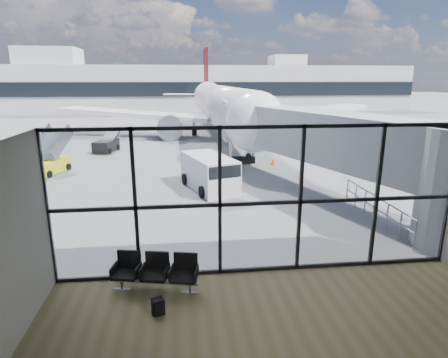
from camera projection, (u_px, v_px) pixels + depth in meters
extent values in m
plane|color=slate|center=(198.00, 123.00, 49.94)|extent=(220.00, 220.00, 0.00)
cube|color=silver|center=(311.00, 152.00, 6.55)|extent=(12.00, 8.00, 0.02)
cube|color=white|center=(260.00, 202.00, 10.97)|extent=(12.00, 0.04, 4.50)
cube|color=black|center=(259.00, 269.00, 11.54)|extent=(12.00, 0.12, 0.10)
cube|color=black|center=(260.00, 203.00, 10.99)|extent=(12.00, 0.12, 0.10)
cube|color=black|center=(262.00, 127.00, 10.40)|extent=(12.00, 0.12, 0.10)
cube|color=black|center=(47.00, 209.00, 10.31)|extent=(0.10, 0.12, 4.50)
cube|color=black|center=(136.00, 206.00, 10.58)|extent=(0.10, 0.12, 4.50)
cube|color=black|center=(220.00, 203.00, 10.84)|extent=(0.10, 0.12, 4.50)
cube|color=black|center=(300.00, 200.00, 11.10)|extent=(0.10, 0.12, 4.50)
cube|color=black|center=(377.00, 197.00, 11.37)|extent=(0.10, 0.12, 4.50)
cube|color=#A5A6AA|center=(316.00, 135.00, 18.95)|extent=(7.45, 14.81, 2.40)
cube|color=#A5A6AA|center=(242.00, 120.00, 25.38)|extent=(2.60, 2.20, 2.60)
cylinder|color=gray|center=(231.00, 151.00, 25.84)|extent=(0.20, 0.20, 1.80)
cylinder|color=gray|center=(253.00, 151.00, 26.01)|extent=(0.20, 0.20, 1.80)
cylinder|color=black|center=(242.00, 160.00, 26.09)|extent=(1.80, 0.56, 0.56)
cylinder|color=gray|center=(415.00, 235.00, 12.80)|extent=(0.06, 0.06, 1.10)
cylinder|color=gray|center=(400.00, 226.00, 13.66)|extent=(0.06, 0.06, 1.10)
cylinder|color=gray|center=(387.00, 217.00, 14.52)|extent=(0.06, 0.06, 1.10)
cylinder|color=gray|center=(375.00, 209.00, 15.39)|extent=(0.06, 0.06, 1.10)
cylinder|color=gray|center=(365.00, 202.00, 16.25)|extent=(0.06, 0.06, 1.10)
cylinder|color=gray|center=(356.00, 196.00, 17.11)|extent=(0.06, 0.06, 1.10)
cylinder|color=gray|center=(347.00, 190.00, 17.98)|extent=(0.06, 0.06, 1.10)
cylinder|color=gray|center=(377.00, 197.00, 15.25)|extent=(0.06, 5.40, 0.06)
cylinder|color=gray|center=(375.00, 208.00, 15.37)|extent=(0.06, 5.40, 0.06)
cube|color=#B6B6B1|center=(192.00, 88.00, 70.01)|extent=(80.00, 12.00, 8.00)
cube|color=black|center=(193.00, 89.00, 64.15)|extent=(80.00, 0.20, 2.40)
cube|color=#B6B6B1|center=(49.00, 57.00, 65.83)|extent=(10.00, 8.00, 3.00)
cube|color=#B6B6B1|center=(287.00, 61.00, 70.69)|extent=(6.00, 6.00, 2.00)
cylinder|color=#382619|center=(29.00, 99.00, 76.57)|extent=(0.50, 0.50, 3.42)
sphere|color=black|center=(27.00, 78.00, 75.49)|extent=(6.27, 6.27, 6.27)
cylinder|color=#382619|center=(60.00, 101.00, 77.32)|extent=(0.50, 0.50, 2.70)
sphere|color=black|center=(58.00, 84.00, 76.47)|extent=(4.95, 4.95, 4.95)
cylinder|color=#382619|center=(90.00, 100.00, 77.94)|extent=(0.50, 0.50, 3.06)
sphere|color=black|center=(88.00, 81.00, 76.97)|extent=(5.61, 5.61, 5.61)
cylinder|color=#382619|center=(119.00, 99.00, 78.55)|extent=(0.50, 0.50, 3.42)
sphere|color=black|center=(118.00, 78.00, 77.46)|extent=(6.27, 6.27, 6.27)
cube|color=gray|center=(155.00, 282.00, 10.38)|extent=(2.35, 0.57, 0.04)
cube|color=black|center=(126.00, 274.00, 10.40)|extent=(0.79, 0.75, 0.09)
cube|color=black|center=(129.00, 260.00, 10.62)|extent=(0.67, 0.21, 0.60)
cube|color=black|center=(155.00, 276.00, 10.33)|extent=(0.79, 0.75, 0.09)
cube|color=black|center=(157.00, 261.00, 10.54)|extent=(0.67, 0.21, 0.60)
cube|color=black|center=(184.00, 277.00, 10.25)|extent=(0.79, 0.75, 0.09)
cube|color=black|center=(186.00, 263.00, 10.47)|extent=(0.67, 0.21, 0.60)
cylinder|color=gray|center=(122.00, 285.00, 10.50)|extent=(0.07, 0.07, 0.27)
cylinder|color=gray|center=(190.00, 288.00, 10.33)|extent=(0.07, 0.07, 0.27)
cube|color=black|center=(158.00, 307.00, 9.36)|extent=(0.35, 0.28, 0.42)
cube|color=black|center=(159.00, 310.00, 9.26)|extent=(0.25, 0.14, 0.28)
cylinder|color=black|center=(157.00, 298.00, 9.38)|extent=(0.29, 0.17, 0.08)
cylinder|color=white|center=(222.00, 105.00, 38.40)|extent=(4.60, 31.33, 3.85)
sphere|color=white|center=(256.00, 122.00, 23.45)|extent=(3.85, 3.85, 3.85)
cone|color=white|center=(206.00, 95.00, 55.75)|extent=(4.00, 6.34, 3.85)
cube|color=black|center=(254.00, 113.00, 23.91)|extent=(2.32, 1.30, 0.52)
cube|color=white|center=(136.00, 114.00, 38.45)|extent=(15.99, 7.87, 1.23)
cylinder|color=black|center=(170.00, 126.00, 37.18)|extent=(2.27, 3.59, 2.19)
cube|color=white|center=(184.00, 94.00, 54.79)|extent=(5.98, 2.90, 0.19)
cube|color=white|center=(301.00, 112.00, 40.80)|extent=(15.92, 8.52, 1.23)
cylinder|color=black|center=(276.00, 124.00, 38.62)|extent=(2.27, 3.59, 2.19)
cube|color=white|center=(229.00, 94.00, 55.67)|extent=(6.01, 3.15, 0.19)
cube|color=#570C10|center=(206.00, 71.00, 54.86)|extent=(0.41, 3.96, 6.25)
cylinder|color=gray|center=(248.00, 153.00, 26.06)|extent=(0.21, 0.21, 1.46)
cylinder|color=black|center=(248.00, 158.00, 26.16)|extent=(0.28, 0.74, 0.73)
cylinder|color=black|center=(194.00, 131.00, 39.20)|extent=(0.49, 1.01, 1.00)
cylinder|color=black|center=(249.00, 130.00, 39.97)|extent=(0.49, 1.01, 1.00)
cube|color=white|center=(209.00, 173.00, 19.91)|extent=(2.97, 4.48, 1.80)
cube|color=black|center=(221.00, 170.00, 18.44)|extent=(1.95, 1.55, 0.63)
cylinder|color=black|center=(203.00, 192.00, 18.52)|extent=(0.41, 0.67, 0.63)
cylinder|color=black|center=(235.00, 188.00, 19.23)|extent=(0.41, 0.67, 0.63)
cylinder|color=black|center=(185.00, 179.00, 20.89)|extent=(0.41, 0.67, 0.63)
cylinder|color=black|center=(215.00, 176.00, 21.60)|extent=(0.41, 0.67, 0.63)
cube|color=black|center=(106.00, 146.00, 30.28)|extent=(1.78, 2.89, 0.90)
cube|color=black|center=(111.00, 135.00, 31.14)|extent=(1.51, 2.41, 0.92)
cylinder|color=black|center=(94.00, 151.00, 29.55)|extent=(0.27, 0.48, 0.45)
cylinder|color=black|center=(110.00, 151.00, 29.43)|extent=(0.27, 0.48, 0.45)
cylinder|color=black|center=(103.00, 147.00, 31.27)|extent=(0.27, 0.48, 0.45)
cylinder|color=black|center=(118.00, 147.00, 31.16)|extent=(0.27, 0.48, 0.45)
cube|color=gold|center=(47.00, 166.00, 23.38)|extent=(2.32, 3.11, 0.79)
cube|color=gray|center=(53.00, 146.00, 23.84)|extent=(1.98, 2.55, 1.46)
cylinder|color=black|center=(26.00, 173.00, 22.64)|extent=(0.32, 0.47, 0.43)
cylinder|color=black|center=(49.00, 174.00, 22.36)|extent=(0.32, 0.47, 0.43)
cylinder|color=black|center=(46.00, 166.00, 24.52)|extent=(0.32, 0.47, 0.43)
cylinder|color=black|center=(68.00, 167.00, 24.24)|extent=(0.32, 0.47, 0.43)
cube|color=#FF580D|center=(226.00, 170.00, 24.18)|extent=(0.41, 0.41, 0.03)
cone|color=#FF580D|center=(226.00, 166.00, 24.11)|extent=(0.39, 0.39, 0.59)
cube|color=#FD5A0D|center=(273.00, 165.00, 25.79)|extent=(0.36, 0.36, 0.03)
cone|color=#FD5A0D|center=(273.00, 161.00, 25.72)|extent=(0.34, 0.34, 0.51)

